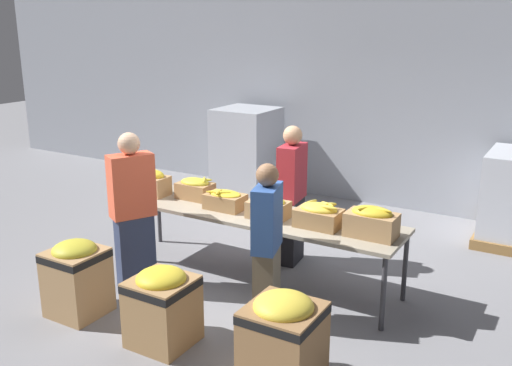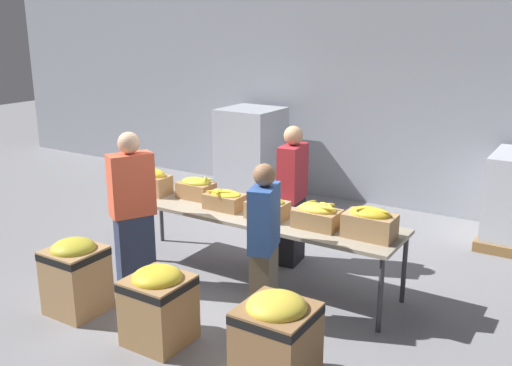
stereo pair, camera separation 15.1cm
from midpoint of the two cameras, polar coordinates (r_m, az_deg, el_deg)
The scene contains 16 objects.
ground_plane at distance 6.59m, azimuth -1.05°, elevation -9.50°, with size 30.00×30.00×0.00m, color gray.
wall_back at distance 9.07m, azimuth 10.39°, elevation 10.40°, with size 16.00×0.08×4.00m.
sorting_table at distance 6.30m, azimuth -1.09°, elevation -3.32°, with size 3.39×0.82×0.80m.
banana_box_0 at distance 7.00m, azimuth -11.01°, elevation 0.10°, with size 0.41×0.27×0.32m.
banana_box_1 at distance 6.78m, azimuth -6.73°, elevation -0.51°, with size 0.42×0.27×0.26m.
banana_box_2 at distance 6.38m, azimuth -3.80°, elevation -1.67°, with size 0.44×0.32×0.23m.
banana_box_3 at distance 6.07m, azimuth 0.53°, elevation -2.42°, with size 0.43×0.29×0.25m.
banana_box_4 at distance 5.84m, azimuth 5.56°, elevation -3.20°, with size 0.46×0.34×0.27m.
banana_box_5 at distance 5.64m, azimuth 10.74°, elevation -3.80°, with size 0.49×0.30×0.31m.
volunteer_0 at distance 5.41m, azimuth 0.30°, elevation -6.25°, with size 0.32×0.47×1.58m.
volunteer_1 at distance 6.25m, azimuth -12.87°, elevation -2.89°, with size 0.42×0.52×1.72m.
volunteer_2 at distance 6.74m, azimuth 2.94°, elevation -1.32°, with size 0.28×0.47×1.68m.
donation_bin_0 at distance 5.98m, azimuth -18.19°, elevation -8.78°, with size 0.51×0.51×0.77m.
donation_bin_1 at distance 5.29m, azimuth -10.21°, elevation -11.82°, with size 0.53×0.53×0.73m.
donation_bin_2 at distance 4.65m, azimuth 1.76°, elevation -15.21°, with size 0.57×0.57×0.79m.
pallet_stack_0 at distance 9.40m, azimuth -1.40°, elevation 2.96°, with size 0.99×0.99×1.47m.
Camera 1 is at (3.06, -5.11, 2.82)m, focal length 40.00 mm.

